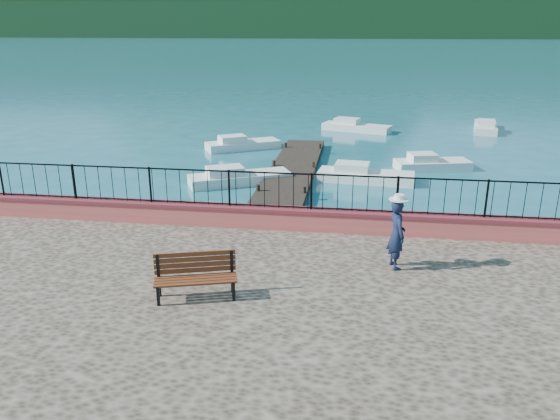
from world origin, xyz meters
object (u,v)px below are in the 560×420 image
(boat_1, at_px, (366,172))
(boat_3, at_px, (243,142))
(boat_0, at_px, (240,174))
(boat_4, at_px, (357,125))
(person, at_px, (397,234))
(park_bench, at_px, (196,285))
(boat_2, at_px, (433,161))
(boat_5, at_px, (486,125))

(boat_1, distance_m, boat_3, 8.62)
(boat_0, relative_size, boat_4, 1.00)
(person, height_order, boat_1, person)
(park_bench, relative_size, boat_1, 0.42)
(boat_0, distance_m, boat_3, 6.81)
(park_bench, height_order, person, person)
(boat_1, bearing_deg, park_bench, -98.37)
(person, distance_m, boat_4, 23.34)
(person, relative_size, boat_0, 0.37)
(park_bench, height_order, boat_1, park_bench)
(park_bench, height_order, boat_2, park_bench)
(boat_0, xyz_separation_m, boat_3, (-1.28, 6.69, 0.00))
(boat_3, bearing_deg, boat_2, -47.83)
(boat_1, distance_m, boat_5, 15.10)
(park_bench, distance_m, boat_0, 12.54)
(boat_3, bearing_deg, park_bench, -110.99)
(boat_5, bearing_deg, boat_1, 159.98)
(boat_4, bearing_deg, park_bench, -78.00)
(person, bearing_deg, boat_3, 4.75)
(boat_3, bearing_deg, boat_4, 15.82)
(boat_4, bearing_deg, boat_0, -91.53)
(boat_2, relative_size, boat_3, 0.86)
(boat_3, xyz_separation_m, boat_4, (6.04, 6.25, 0.00))
(boat_0, bearing_deg, boat_2, -2.91)
(boat_0, bearing_deg, boat_5, 21.45)
(boat_0, distance_m, boat_2, 9.12)
(park_bench, bearing_deg, boat_0, 81.77)
(boat_1, xyz_separation_m, boat_2, (3.09, 2.51, 0.00))
(person, bearing_deg, boat_4, -15.27)
(park_bench, relative_size, boat_2, 0.50)
(boat_0, xyz_separation_m, boat_4, (4.76, 12.94, 0.00))
(boat_1, bearing_deg, boat_0, -162.02)
(person, height_order, boat_4, person)
(boat_2, height_order, boat_5, same)
(boat_2, bearing_deg, boat_0, -170.41)
(park_bench, relative_size, boat_3, 0.43)
(boat_3, height_order, boat_4, same)
(boat_0, xyz_separation_m, boat_2, (8.37, 3.62, 0.00))
(boat_1, height_order, boat_3, same)
(person, bearing_deg, boat_2, -28.26)
(boat_5, bearing_deg, boat_0, 147.87)
(person, height_order, boat_3, person)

